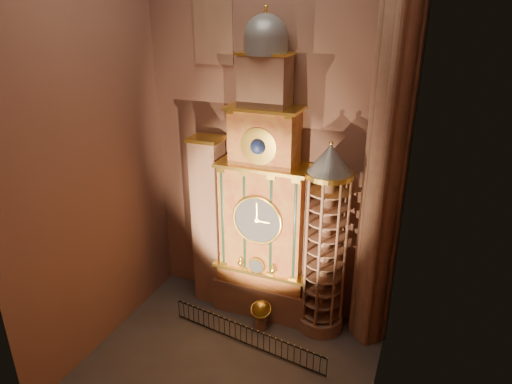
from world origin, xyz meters
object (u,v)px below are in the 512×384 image
at_px(iron_railing, 246,336).
at_px(astronomical_clock, 264,207).
at_px(stair_turret, 325,244).
at_px(celestial_globe, 261,312).
at_px(portrait_tower, 209,222).

bearing_deg(iron_railing, astronomical_clock, 95.16).
relative_size(astronomical_clock, stair_turret, 1.55).
bearing_deg(astronomical_clock, stair_turret, -4.30).
bearing_deg(astronomical_clock, celestial_globe, -73.74).
bearing_deg(stair_turret, celestial_globe, -156.20).
height_order(portrait_tower, stair_turret, stair_turret).
height_order(stair_turret, celestial_globe, stair_turret).
bearing_deg(portrait_tower, iron_railing, -41.53).
relative_size(portrait_tower, stair_turret, 0.94).
relative_size(astronomical_clock, celestial_globe, 9.88).
distance_m(astronomical_clock, portrait_tower, 3.73).
bearing_deg(stair_turret, portrait_tower, 177.67).
xyz_separation_m(celestial_globe, iron_railing, (-0.17, -1.65, -0.41)).
bearing_deg(portrait_tower, stair_turret, -2.33).
xyz_separation_m(portrait_tower, celestial_globe, (3.87, -1.62, -4.14)).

